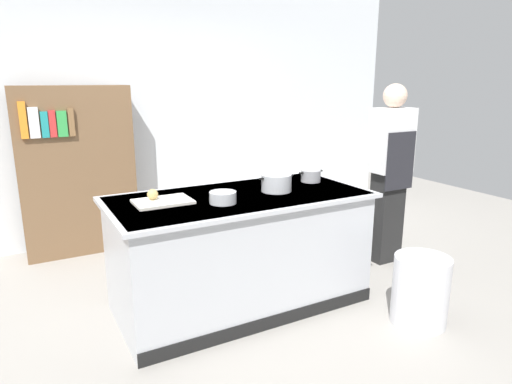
{
  "coord_description": "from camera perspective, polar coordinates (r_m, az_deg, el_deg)",
  "views": [
    {
      "loc": [
        -1.47,
        -2.94,
        1.75
      ],
      "look_at": [
        0.25,
        0.2,
        0.85
      ],
      "focal_mm": 31.38,
      "sensor_mm": 36.0,
      "label": 1
    }
  ],
  "objects": [
    {
      "name": "counter_island",
      "position": [
        3.54,
        -2.01,
        -7.24
      ],
      "size": [
        1.98,
        0.98,
        0.9
      ],
      "color": "#B7BABF",
      "rests_on": "ground_plane"
    },
    {
      "name": "cutting_board",
      "position": [
        3.25,
        -11.8,
        -1.2
      ],
      "size": [
        0.4,
        0.28,
        0.02
      ],
      "primitive_type": "cube",
      "color": "silver",
      "rests_on": "counter_island"
    },
    {
      "name": "stock_pot",
      "position": [
        3.51,
        2.61,
        1.19
      ],
      "size": [
        0.3,
        0.24,
        0.13
      ],
      "color": "#B7BABF",
      "rests_on": "counter_island"
    },
    {
      "name": "mixing_bowl",
      "position": [
        3.18,
        -4.25,
        -0.69
      ],
      "size": [
        0.19,
        0.19,
        0.08
      ],
      "primitive_type": "cylinder",
      "color": "#B7BABF",
      "rests_on": "counter_island"
    },
    {
      "name": "onion",
      "position": [
        3.27,
        -13.03,
        -0.3
      ],
      "size": [
        0.08,
        0.08,
        0.08
      ],
      "primitive_type": "sphere",
      "color": "tan",
      "rests_on": "cutting_board"
    },
    {
      "name": "ground_plane",
      "position": [
        3.73,
        -1.95,
        -13.9
      ],
      "size": [
        10.0,
        10.0,
        0.0
      ],
      "primitive_type": "plane",
      "color": "#9E9991"
    },
    {
      "name": "back_wall",
      "position": [
        5.26,
        -12.67,
        11.05
      ],
      "size": [
        6.4,
        0.12,
        3.0
      ],
      "primitive_type": "cube",
      "color": "silver",
      "rests_on": "ground_plane"
    },
    {
      "name": "sauce_pan",
      "position": [
        3.87,
        7.0,
        2.06
      ],
      "size": [
        0.23,
        0.17,
        0.1
      ],
      "color": "#99999E",
      "rests_on": "counter_island"
    },
    {
      "name": "bookshelf",
      "position": [
        4.86,
        -21.78,
        2.45
      ],
      "size": [
        1.1,
        0.31,
        1.7
      ],
      "color": "brown",
      "rests_on": "ground_plane"
    },
    {
      "name": "trash_bin",
      "position": [
        3.56,
        20.21,
        -11.68
      ],
      "size": [
        0.4,
        0.4,
        0.52
      ],
      "primitive_type": "cylinder",
      "color": "silver",
      "rests_on": "ground_plane"
    },
    {
      "name": "person_chef",
      "position": [
        4.46,
        16.69,
        2.68
      ],
      "size": [
        0.38,
        0.25,
        1.72
      ],
      "rotation": [
        0.0,
        0.0,
        1.85
      ],
      "color": "black",
      "rests_on": "ground_plane"
    }
  ]
}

